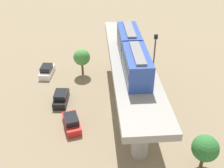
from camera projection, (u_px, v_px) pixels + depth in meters
ground_plane at (129, 106)px, 38.48m from camera, size 120.00×120.00×0.00m
viaduct at (130, 72)px, 35.45m from camera, size 5.20×28.00×7.44m
train at (132, 52)px, 32.79m from camera, size 2.64×13.55×3.24m
parked_car_black at (61, 98)px, 38.86m from camera, size 2.15×4.34×1.76m
parked_car_red at (72, 122)px, 34.33m from camera, size 2.74×4.51×1.76m
parked_car_white at (47, 71)px, 45.42m from camera, size 2.35×4.40×1.76m
tree_near_viaduct at (205, 148)px, 27.81m from camera, size 2.83×2.83×4.21m
tree_mid_lot at (82, 57)px, 44.21m from camera, size 2.75×2.75×4.64m
signal_post at (153, 65)px, 37.11m from camera, size 0.44×0.28×10.04m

